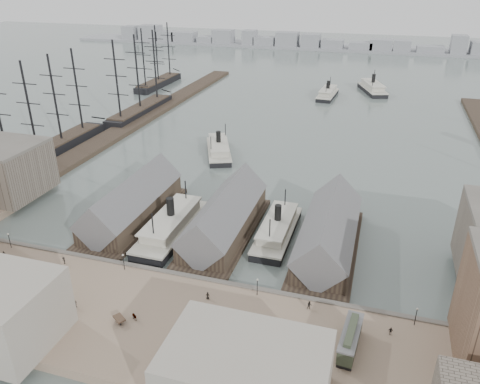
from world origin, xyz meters
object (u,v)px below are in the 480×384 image
(tram, at_px, (350,340))
(horse_cart_center, at_px, (129,317))
(horse_cart_right, at_px, (246,353))
(ferry_docked_west, at_px, (172,225))

(tram, height_order, horse_cart_center, tram)
(tram, xyz_separation_m, horse_cart_right, (-16.48, -6.99, -1.18))
(tram, distance_m, horse_cart_center, 40.21)
(tram, bearing_deg, horse_cart_center, -168.05)
(ferry_docked_west, height_order, horse_cart_right, ferry_docked_west)
(ferry_docked_west, distance_m, horse_cart_right, 47.87)
(ferry_docked_west, xyz_separation_m, tram, (47.06, -29.84, 1.48))
(horse_cart_center, distance_m, horse_cart_right, 23.53)
(tram, bearing_deg, ferry_docked_west, 152.71)
(horse_cart_right, bearing_deg, tram, -75.46)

